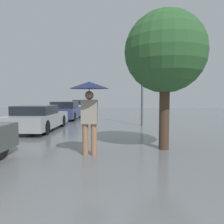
% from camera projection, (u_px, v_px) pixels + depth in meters
% --- Properties ---
extents(pedestrian, '(1.00, 1.00, 1.87)m').
position_uv_depth(pedestrian, '(89.00, 98.00, 5.47)').
color(pedestrian, '#9E7051').
rests_on(pedestrian, ground_plane).
extents(parked_car_second, '(1.77, 3.94, 1.11)m').
position_uv_depth(parked_car_second, '(37.00, 118.00, 9.75)').
color(parked_car_second, '#9EA3A8').
rests_on(parked_car_second, ground_plane).
extents(parked_car_third, '(1.76, 3.86, 1.18)m').
position_uv_depth(parked_car_third, '(66.00, 111.00, 14.71)').
color(parked_car_third, navy).
rests_on(parked_car_third, ground_plane).
extents(parked_car_farthest, '(1.67, 4.14, 1.22)m').
position_uv_depth(parked_car_farthest, '(83.00, 107.00, 20.05)').
color(parked_car_farthest, silver).
rests_on(parked_car_farthest, ground_plane).
extents(tree, '(2.26, 2.26, 3.86)m').
position_uv_depth(tree, '(165.00, 53.00, 6.03)').
color(tree, '#473323').
rests_on(tree, ground_plane).
extents(street_lamp, '(0.30, 0.30, 4.66)m').
position_uv_depth(street_lamp, '(142.00, 68.00, 11.01)').
color(street_lamp, '#515456').
rests_on(street_lamp, ground_plane).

